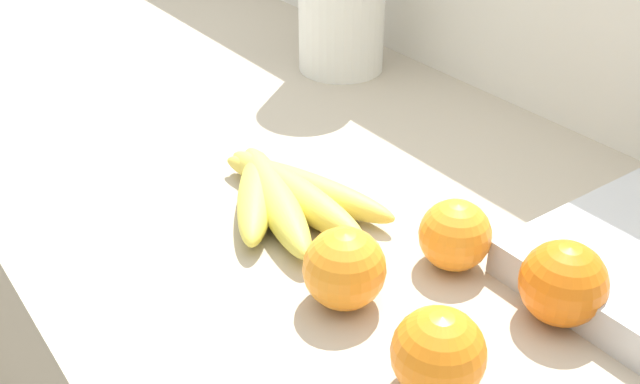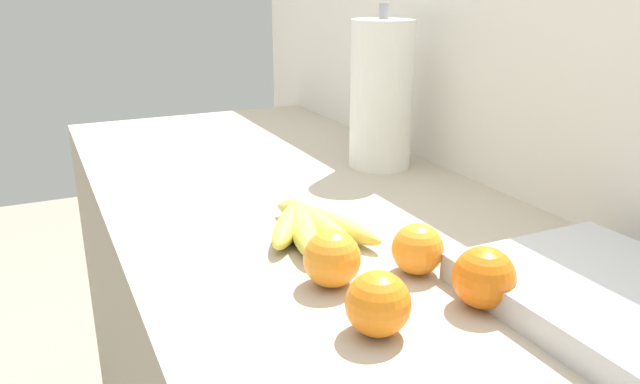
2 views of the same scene
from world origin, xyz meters
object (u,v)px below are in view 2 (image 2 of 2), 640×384
at_px(paper_towel_roll, 381,95).
at_px(banana_bunch, 309,224).
at_px(orange_front, 378,304).
at_px(orange_right, 484,278).
at_px(orange_back_right, 332,258).
at_px(sink_basin, 632,302).
at_px(orange_back_left, 418,249).

bearing_deg(paper_towel_roll, banana_bunch, -45.88).
distance_m(orange_front, orange_right, 0.14).
relative_size(banana_bunch, paper_towel_roll, 0.69).
bearing_deg(orange_right, orange_back_right, -132.13).
height_order(paper_towel_roll, sink_basin, paper_towel_roll).
xyz_separation_m(orange_back_left, orange_back_right, (-0.02, -0.12, 0.00)).
bearing_deg(orange_right, orange_front, -90.43).
bearing_deg(sink_basin, orange_back_right, -129.28).
bearing_deg(orange_front, paper_towel_roll, 149.25).
bearing_deg(orange_right, orange_back_left, -169.16).
height_order(orange_back_right, sink_basin, sink_basin).
xyz_separation_m(orange_back_left, paper_towel_roll, (-0.45, 0.21, 0.11)).
xyz_separation_m(orange_back_left, sink_basin, (0.20, 0.15, -0.01)).
relative_size(orange_front, sink_basin, 0.20).
xyz_separation_m(orange_right, sink_basin, (0.10, 0.13, -0.02)).
bearing_deg(orange_back_left, banana_bunch, -156.32).
xyz_separation_m(banana_bunch, orange_back_right, (0.16, -0.04, 0.02)).
distance_m(banana_bunch, paper_towel_roll, 0.42).
bearing_deg(orange_back_right, sink_basin, 50.72).
xyz_separation_m(orange_back_right, orange_right, (0.12, 0.14, 0.00)).
distance_m(banana_bunch, orange_right, 0.30).
xyz_separation_m(banana_bunch, orange_front, (0.28, -0.05, 0.02)).
bearing_deg(orange_back_left, orange_front, -49.08).
bearing_deg(sink_basin, orange_front, -109.52).
xyz_separation_m(orange_back_right, orange_front, (0.12, -0.01, -0.00)).
relative_size(orange_front, orange_right, 0.98).
distance_m(banana_bunch, orange_back_left, 0.19).
distance_m(orange_right, sink_basin, 0.16).
xyz_separation_m(orange_back_left, orange_right, (0.11, 0.02, 0.00)).
bearing_deg(sink_basin, orange_right, -126.07).
xyz_separation_m(orange_back_left, orange_front, (0.11, -0.12, 0.00)).
height_order(banana_bunch, sink_basin, sink_basin).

